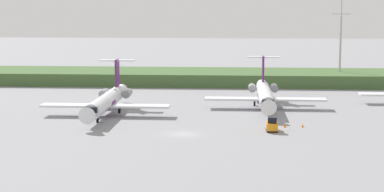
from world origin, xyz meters
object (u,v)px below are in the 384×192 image
object	(u,v)px
regional_jet_second	(107,101)
baggage_tug	(272,125)
safety_cone_mid_marker	(285,126)
safety_cone_rear_marker	(303,126)
regional_jet_third	(265,94)
safety_cone_front_marker	(267,126)
antenna_mast	(341,40)

from	to	relation	value
regional_jet_second	baggage_tug	world-z (taller)	regional_jet_second
regional_jet_second	safety_cone_mid_marker	bearing A→B (deg)	-18.05
regional_jet_second	baggage_tug	xyz separation A→B (m)	(28.62, -13.54, -1.53)
regional_jet_second	safety_cone_rear_marker	size ratio (longest dim) A/B	56.36
regional_jet_third	safety_cone_front_marker	size ratio (longest dim) A/B	56.36
regional_jet_second	safety_cone_mid_marker	size ratio (longest dim) A/B	56.36
regional_jet_second	antenna_mast	distance (m)	69.35
antenna_mast	safety_cone_rear_marker	world-z (taller)	antenna_mast
safety_cone_front_marker	safety_cone_rear_marker	world-z (taller)	same
antenna_mast	safety_cone_front_marker	world-z (taller)	antenna_mast
safety_cone_rear_marker	regional_jet_third	bearing A→B (deg)	104.70
regional_jet_second	safety_cone_front_marker	world-z (taller)	regional_jet_second
baggage_tug	safety_cone_front_marker	xyz separation A→B (m)	(-0.59, 3.28, -0.73)
antenna_mast	regional_jet_second	bearing A→B (deg)	-134.80
regional_jet_second	safety_cone_mid_marker	distance (m)	32.54
antenna_mast	baggage_tug	xyz separation A→B (m)	(-19.89, -62.39, -9.87)
safety_cone_front_marker	regional_jet_second	bearing A→B (deg)	159.90
baggage_tug	safety_cone_rear_marker	xyz separation A→B (m)	(5.10, 3.71, -0.73)
baggage_tug	safety_cone_front_marker	bearing A→B (deg)	100.26
antenna_mast	safety_cone_mid_marker	xyz separation A→B (m)	(-17.65, -58.92, -10.59)
regional_jet_second	regional_jet_third	world-z (taller)	same
safety_cone_front_marker	safety_cone_rear_marker	distance (m)	5.71
safety_cone_front_marker	safety_cone_mid_marker	distance (m)	2.84
antenna_mast	safety_cone_mid_marker	distance (m)	62.41
regional_jet_second	safety_cone_mid_marker	xyz separation A→B (m)	(30.86, -10.06, -2.26)
regional_jet_third	antenna_mast	distance (m)	44.43
regional_jet_third	safety_cone_front_marker	world-z (taller)	regional_jet_third
regional_jet_third	safety_cone_mid_marker	xyz separation A→B (m)	(2.36, -20.13, -2.26)
regional_jet_second	antenna_mast	xyz separation A→B (m)	(48.51, 48.86, 8.33)
safety_cone_rear_marker	antenna_mast	bearing A→B (deg)	75.85
regional_jet_second	antenna_mast	size ratio (longest dim) A/B	1.18
safety_cone_front_marker	safety_cone_rear_marker	xyz separation A→B (m)	(5.69, 0.43, 0.00)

